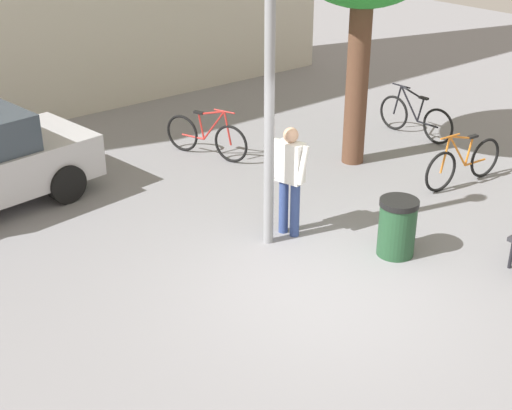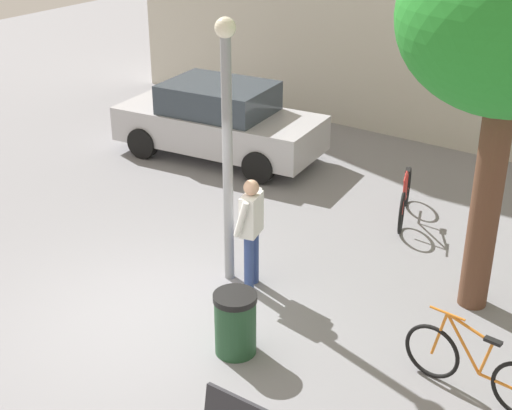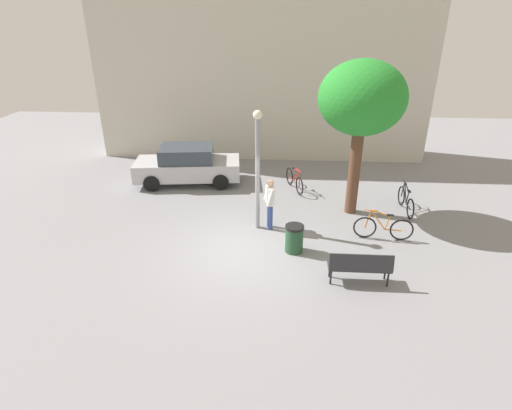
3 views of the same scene
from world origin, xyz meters
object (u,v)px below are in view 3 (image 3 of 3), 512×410
at_px(park_bench, 360,266).
at_px(parked_car_silver, 188,165).
at_px(person_by_lamppost, 270,201).
at_px(bicycle_orange, 383,228).
at_px(lamppost, 258,163).
at_px(bicycle_black, 406,201).
at_px(bicycle_red, 294,180).
at_px(trash_bin, 294,238).
at_px(plaza_tree, 362,100).

xyz_separation_m(park_bench, parked_car_silver, (-5.89, 6.64, 0.23)).
distance_m(person_by_lamppost, bicycle_orange, 3.59).
bearing_deg(park_bench, lamppost, 134.01).
relative_size(bicycle_black, bicycle_red, 1.05).
height_order(person_by_lamppost, parked_car_silver, person_by_lamppost).
xyz_separation_m(lamppost, parked_car_silver, (-3.09, 3.74, -1.44)).
distance_m(person_by_lamppost, bicycle_red, 3.45).
xyz_separation_m(person_by_lamppost, bicycle_red, (0.86, 3.29, -0.58)).
relative_size(bicycle_red, trash_bin, 2.05).
relative_size(park_bench, plaza_tree, 0.31).
bearing_deg(bicycle_black, trash_bin, -143.07).
distance_m(park_bench, parked_car_silver, 8.88).
xyz_separation_m(lamppost, bicycle_red, (1.26, 3.29, -1.84)).
relative_size(lamppost, bicycle_black, 2.12).
distance_m(lamppost, person_by_lamppost, 1.31).
distance_m(person_by_lamppost, bicycle_black, 5.01).
xyz_separation_m(person_by_lamppost, park_bench, (2.40, -2.90, -0.42)).
bearing_deg(trash_bin, parked_car_silver, 129.61).
xyz_separation_m(park_bench, bicycle_red, (-1.54, 6.19, -0.16)).
xyz_separation_m(person_by_lamppost, bicycle_black, (4.73, 1.57, -0.58)).
bearing_deg(bicycle_black, parked_car_silver, 165.21).
bearing_deg(lamppost, park_bench, -45.99).
bearing_deg(person_by_lamppost, lamppost, -179.92).
relative_size(park_bench, bicycle_red, 0.93).
xyz_separation_m(bicycle_orange, bicycle_red, (-2.64, 3.78, 0.00)).
bearing_deg(parked_car_silver, trash_bin, -50.39).
bearing_deg(plaza_tree, parked_car_silver, 159.61).
height_order(person_by_lamppost, plaza_tree, plaza_tree).
xyz_separation_m(lamppost, bicycle_black, (5.12, 1.57, -1.84)).
xyz_separation_m(bicycle_orange, parked_car_silver, (-6.99, 4.23, 0.39)).
bearing_deg(bicycle_orange, person_by_lamppost, 172.03).
height_order(person_by_lamppost, park_bench, person_by_lamppost).
relative_size(plaza_tree, bicycle_black, 2.84).
bearing_deg(person_by_lamppost, bicycle_red, 75.36).
xyz_separation_m(lamppost, park_bench, (2.80, -2.90, -1.67)).
height_order(person_by_lamppost, bicycle_red, person_by_lamppost).
relative_size(lamppost, bicycle_red, 2.23).
bearing_deg(lamppost, bicycle_orange, -7.17).
bearing_deg(bicycle_red, parked_car_silver, 174.16).
distance_m(park_bench, plaza_tree, 5.47).
relative_size(park_bench, bicycle_black, 0.88).
distance_m(plaza_tree, bicycle_black, 4.02).
bearing_deg(trash_bin, bicycle_black, 36.93).
bearing_deg(bicycle_black, bicycle_orange, -120.69).
xyz_separation_m(bicycle_orange, bicycle_black, (1.22, 2.06, 0.00)).
relative_size(person_by_lamppost, park_bench, 1.04).
xyz_separation_m(plaza_tree, bicycle_red, (-1.94, 1.89, -3.52)).
bearing_deg(parked_car_silver, park_bench, -48.40).
relative_size(person_by_lamppost, bicycle_black, 0.92).
bearing_deg(person_by_lamppost, trash_bin, -61.38).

